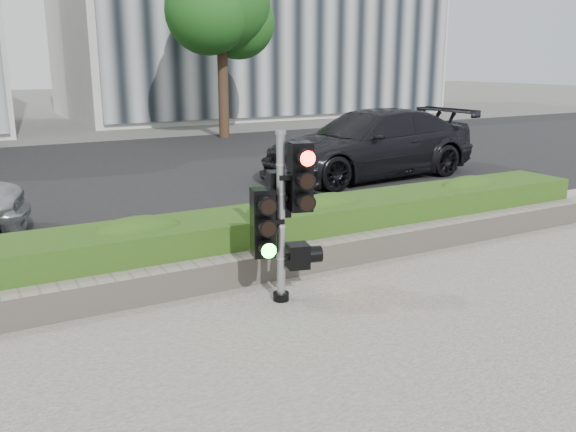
# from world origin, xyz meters

# --- Properties ---
(ground) EXTENTS (120.00, 120.00, 0.00)m
(ground) POSITION_xyz_m (0.00, 0.00, 0.00)
(ground) COLOR #51514C
(ground) RESTS_ON ground
(road) EXTENTS (60.00, 13.00, 0.02)m
(road) POSITION_xyz_m (0.00, 10.00, 0.01)
(road) COLOR black
(road) RESTS_ON ground
(curb) EXTENTS (60.00, 0.25, 0.12)m
(curb) POSITION_xyz_m (0.00, 3.15, 0.06)
(curb) COLOR gray
(curb) RESTS_ON ground
(stone_wall) EXTENTS (12.00, 0.32, 0.34)m
(stone_wall) POSITION_xyz_m (0.00, 1.90, 0.20)
(stone_wall) COLOR gray
(stone_wall) RESTS_ON sidewalk
(hedge) EXTENTS (12.00, 1.00, 0.68)m
(hedge) POSITION_xyz_m (0.00, 2.55, 0.37)
(hedge) COLOR #4F7724
(hedge) RESTS_ON sidewalk
(tree_right) EXTENTS (4.10, 3.58, 6.53)m
(tree_right) POSITION_xyz_m (5.48, 15.55, 4.48)
(tree_right) COLOR black
(tree_right) RESTS_ON ground
(traffic_signal) EXTENTS (0.70, 0.56, 1.91)m
(traffic_signal) POSITION_xyz_m (0.02, 1.19, 1.08)
(traffic_signal) COLOR black
(traffic_signal) RESTS_ON sidewalk
(car_dark) EXTENTS (5.44, 2.46, 1.54)m
(car_dark) POSITION_xyz_m (5.41, 6.85, 0.79)
(car_dark) COLOR black
(car_dark) RESTS_ON road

